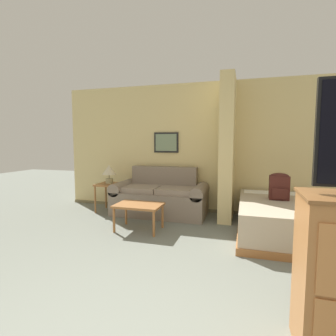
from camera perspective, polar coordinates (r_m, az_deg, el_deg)
wall_back at (r=5.36m, az=9.20°, el=4.24°), size 6.36×0.16×2.60m
wall_partition_pillar at (r=4.88m, az=12.76°, el=4.10°), size 0.24×0.77×2.60m
couch at (r=5.20m, az=-1.70°, el=-6.38°), size 1.83×0.84×0.92m
coffee_table at (r=4.29m, az=-6.38°, el=-8.49°), size 0.74×0.51×0.43m
side_table at (r=5.52m, az=-12.61°, el=-4.24°), size 0.48×0.48×0.58m
table_lamp at (r=5.47m, az=-12.69°, el=-0.67°), size 0.29×0.29×0.38m
bed at (r=4.47m, az=26.07°, el=-9.91°), size 1.69×1.94×0.52m
backpack at (r=4.47m, az=23.05°, el=-3.60°), size 0.29×0.23×0.42m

